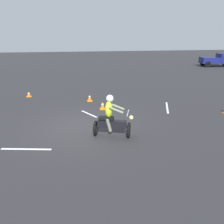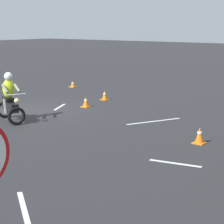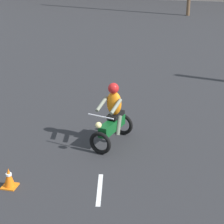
{
  "view_description": "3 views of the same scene",
  "coord_description": "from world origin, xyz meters",
  "px_view_note": "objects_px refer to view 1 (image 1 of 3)",
  "views": [
    {
      "loc": [
        8.82,
        -0.8,
        3.6
      ],
      "look_at": [
        1.26,
        1.0,
        1.0
      ],
      "focal_mm": 35.0,
      "sensor_mm": 36.0,
      "label": 1
    },
    {
      "loc": [
        10.58,
        12.55,
        3.24
      ],
      "look_at": [
        1.43,
        5.46,
        0.9
      ],
      "focal_mm": 70.0,
      "sensor_mm": 36.0,
      "label": 2
    },
    {
      "loc": [
        3.99,
        -0.15,
        5.14
      ],
      "look_at": [
        1.59,
        9.93,
        0.9
      ],
      "focal_mm": 70.0,
      "sensor_mm": 36.0,
      "label": 3
    }
  ],
  "objects_px": {
    "pickup_truck": "(217,60)",
    "traffic_cone_far_right": "(90,98)",
    "motorcycle_rider_foreground": "(111,119)",
    "traffic_cone_mid_left": "(29,94)",
    "traffic_cone_far_center": "(103,106)"
  },
  "relations": [
    {
      "from": "traffic_cone_mid_left",
      "to": "traffic_cone_far_right",
      "type": "distance_m",
      "value": 4.24
    },
    {
      "from": "traffic_cone_far_right",
      "to": "pickup_truck",
      "type": "bearing_deg",
      "value": 124.93
    },
    {
      "from": "traffic_cone_far_right",
      "to": "traffic_cone_far_center",
      "type": "bearing_deg",
      "value": 14.49
    },
    {
      "from": "motorcycle_rider_foreground",
      "to": "traffic_cone_mid_left",
      "type": "height_order",
      "value": "motorcycle_rider_foreground"
    },
    {
      "from": "motorcycle_rider_foreground",
      "to": "traffic_cone_far_center",
      "type": "relative_size",
      "value": 4.08
    },
    {
      "from": "traffic_cone_mid_left",
      "to": "pickup_truck",
      "type": "bearing_deg",
      "value": 116.56
    },
    {
      "from": "pickup_truck",
      "to": "traffic_cone_far_right",
      "type": "bearing_deg",
      "value": -40.15
    },
    {
      "from": "pickup_truck",
      "to": "traffic_cone_far_right",
      "type": "height_order",
      "value": "pickup_truck"
    },
    {
      "from": "motorcycle_rider_foreground",
      "to": "traffic_cone_mid_left",
      "type": "bearing_deg",
      "value": -129.6
    },
    {
      "from": "motorcycle_rider_foreground",
      "to": "traffic_cone_far_center",
      "type": "height_order",
      "value": "motorcycle_rider_foreground"
    },
    {
      "from": "traffic_cone_far_right",
      "to": "traffic_cone_far_center",
      "type": "xyz_separation_m",
      "value": [
        1.77,
        0.46,
        0.0
      ]
    },
    {
      "from": "traffic_cone_mid_left",
      "to": "traffic_cone_far_center",
      "type": "distance_m",
      "value": 5.64
    },
    {
      "from": "traffic_cone_far_center",
      "to": "motorcycle_rider_foreground",
      "type": "bearing_deg",
      "value": -5.58
    },
    {
      "from": "traffic_cone_far_right",
      "to": "traffic_cone_far_center",
      "type": "distance_m",
      "value": 1.83
    },
    {
      "from": "motorcycle_rider_foreground",
      "to": "traffic_cone_mid_left",
      "type": "xyz_separation_m",
      "value": [
        -7.26,
        -3.86,
        -0.57
      ]
    }
  ]
}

